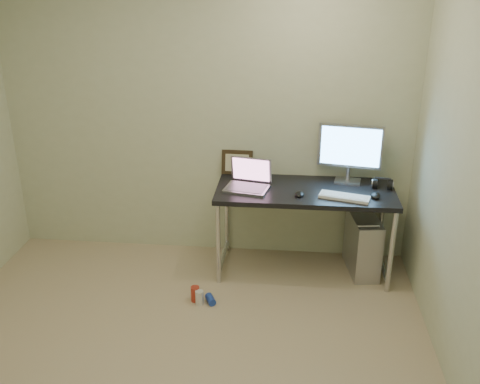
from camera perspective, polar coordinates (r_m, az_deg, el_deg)
floor at (r=3.62m, az=-7.66°, el=-19.14°), size 3.50×3.50×0.00m
wall_back at (r=4.57m, az=-3.61°, el=8.04°), size 3.50×0.02×2.50m
desk at (r=4.41m, az=6.94°, el=-0.73°), size 1.45×0.63×0.75m
tower_computer at (r=4.66m, az=12.94°, el=-5.42°), size 0.27×0.50×0.53m
cable_a at (r=4.79m, az=12.20°, el=-2.56°), size 0.01×0.16×0.69m
cable_b at (r=4.79m, az=13.27°, el=-2.92°), size 0.02×0.11×0.71m
can_red at (r=4.25m, az=-4.80°, el=-10.78°), size 0.08×0.08×0.12m
can_white at (r=4.22m, az=-4.34°, el=-11.16°), size 0.08×0.08×0.12m
can_blue at (r=4.24m, az=-3.16°, el=-11.37°), size 0.10×0.12×0.06m
laptop at (r=4.35m, az=0.90°, el=1.17°), size 0.39×0.34×0.24m
monitor at (r=4.49m, az=11.66°, el=4.53°), size 0.52×0.19×0.49m
keyboard at (r=4.24m, az=11.08°, el=-0.52°), size 0.41×0.22×0.02m
mouse_right at (r=4.31m, az=14.25°, el=-0.27°), size 0.08×0.12×0.04m
mouse_left at (r=4.24m, az=6.35°, el=-0.13°), size 0.08×0.12×0.04m
headphones at (r=4.51m, az=14.96°, el=0.79°), size 0.17×0.10×0.11m
picture_frame at (r=4.63m, az=-0.31°, el=3.18°), size 0.27×0.09×0.22m
webcam at (r=4.56m, az=1.79°, el=2.76°), size 0.05×0.05×0.13m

